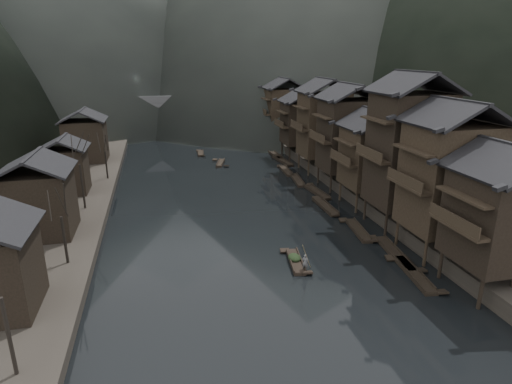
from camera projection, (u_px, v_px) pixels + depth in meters
name	position (u px, v px, depth m)	size (l,w,h in m)	color
water	(263.00, 265.00, 39.02)	(300.00, 300.00, 0.00)	black
right_bank	(388.00, 148.00, 83.31)	(40.00, 200.00, 1.80)	#2D2823
stilt_houses	(354.00, 128.00, 57.52)	(9.00, 67.60, 16.98)	black
left_houses	(59.00, 165.00, 51.49)	(8.10, 53.20, 8.73)	black
bare_trees	(71.00, 186.00, 40.75)	(3.80, 44.24, 7.60)	black
moored_sampans	(316.00, 192.00, 58.79)	(3.24, 54.47, 0.47)	black
midriver_boats	(211.00, 158.00, 78.11)	(4.48, 13.70, 0.44)	black
stone_bridge	(192.00, 110.00, 104.12)	(40.00, 6.00, 9.00)	#4C4C4F
hero_sampan	(295.00, 261.00, 39.39)	(1.78, 5.34, 0.44)	black
cargo_heap	(295.00, 254.00, 39.43)	(1.16, 1.52, 0.70)	black
boatman	(305.00, 260.00, 37.45)	(0.56, 0.37, 1.54)	slate
bamboo_pole	(309.00, 232.00, 36.66)	(0.06, 0.06, 4.63)	#8C7A51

